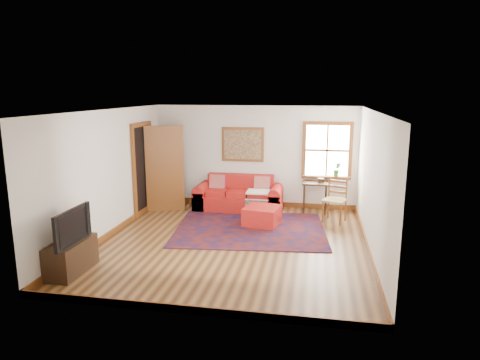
% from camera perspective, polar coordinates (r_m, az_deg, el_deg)
% --- Properties ---
extents(ground, '(5.50, 5.50, 0.00)m').
position_cam_1_polar(ground, '(8.28, -0.90, -8.31)').
color(ground, '#442712').
rests_on(ground, ground).
extents(room_envelope, '(5.04, 5.54, 2.52)m').
position_cam_1_polar(room_envelope, '(7.88, -0.92, 3.07)').
color(room_envelope, silver).
rests_on(room_envelope, ground).
extents(window, '(1.18, 0.20, 1.38)m').
position_cam_1_polar(window, '(10.44, 11.67, 3.12)').
color(window, white).
rests_on(window, ground).
extents(doorway, '(0.89, 1.08, 2.14)m').
position_cam_1_polar(doorway, '(10.27, -11.10, 1.62)').
color(doorway, black).
rests_on(doorway, ground).
extents(framed_artwork, '(1.05, 0.07, 0.85)m').
position_cam_1_polar(framed_artwork, '(10.58, 0.35, 4.77)').
color(framed_artwork, brown).
rests_on(framed_artwork, ground).
extents(persian_rug, '(3.32, 2.78, 0.02)m').
position_cam_1_polar(persian_rug, '(9.00, 1.36, -6.56)').
color(persian_rug, '#55140C').
rests_on(persian_rug, ground).
extents(red_leather_sofa, '(2.11, 0.87, 0.82)m').
position_cam_1_polar(red_leather_sofa, '(10.45, -0.14, -2.44)').
color(red_leather_sofa, '#AF1A16').
rests_on(red_leather_sofa, ground).
extents(red_ottoman, '(0.82, 0.82, 0.40)m').
position_cam_1_polar(red_ottoman, '(9.26, 2.95, -4.81)').
color(red_ottoman, '#AF1A16').
rests_on(red_ottoman, ground).
extents(side_table, '(0.61, 0.46, 0.73)m').
position_cam_1_polar(side_table, '(10.26, 10.01, -0.98)').
color(side_table, '#321E10').
rests_on(side_table, ground).
extents(ladder_back_chair, '(0.58, 0.56, 0.98)m').
position_cam_1_polar(ladder_back_chair, '(9.67, 12.62, -2.34)').
color(ladder_back_chair, tan).
rests_on(ladder_back_chair, ground).
extents(media_cabinet, '(0.43, 0.94, 0.52)m').
position_cam_1_polar(media_cabinet, '(7.41, -21.58, -9.49)').
color(media_cabinet, '#321E10').
rests_on(media_cabinet, ground).
extents(television, '(0.13, 0.97, 0.56)m').
position_cam_1_polar(television, '(7.17, -22.07, -5.69)').
color(television, black).
rests_on(television, media_cabinet).
extents(candle_hurricane, '(0.12, 0.12, 0.18)m').
position_cam_1_polar(candle_hurricane, '(7.58, -19.97, -6.15)').
color(candle_hurricane, silver).
rests_on(candle_hurricane, media_cabinet).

